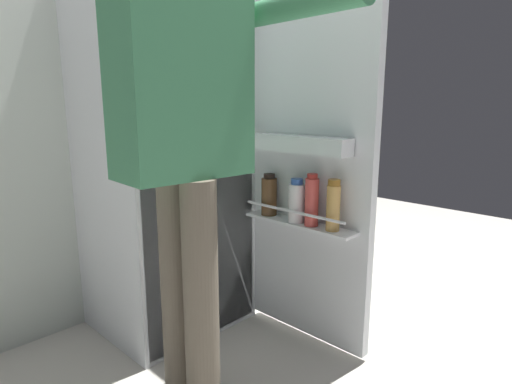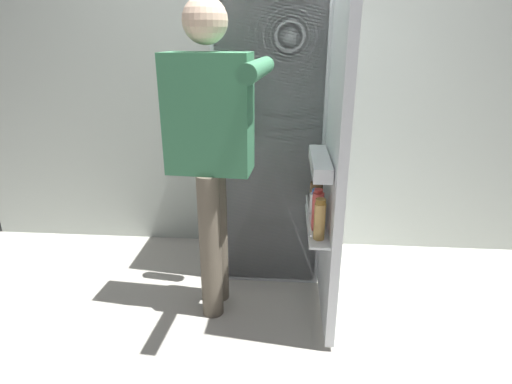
# 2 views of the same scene
# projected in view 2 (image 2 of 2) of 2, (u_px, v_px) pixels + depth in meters

# --- Properties ---
(ground_plane) EXTENTS (6.56, 6.56, 0.00)m
(ground_plane) POSITION_uv_depth(u_px,v_px,m) (265.00, 304.00, 2.46)
(ground_plane) COLOR #B7B2A8
(kitchen_wall) EXTENTS (4.40, 0.10, 2.65)m
(kitchen_wall) POSITION_uv_depth(u_px,v_px,m) (274.00, 63.00, 2.79)
(kitchen_wall) COLOR beige
(kitchen_wall) RESTS_ON ground_plane
(refrigerator) EXTENTS (0.69, 1.18, 1.70)m
(refrigerator) POSITION_uv_depth(u_px,v_px,m) (275.00, 146.00, 2.60)
(refrigerator) COLOR silver
(refrigerator) RESTS_ON ground_plane
(person) EXTENTS (0.54, 0.77, 1.67)m
(person) POSITION_uv_depth(u_px,v_px,m) (212.00, 139.00, 2.10)
(person) COLOR #665B4C
(person) RESTS_ON ground_plane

